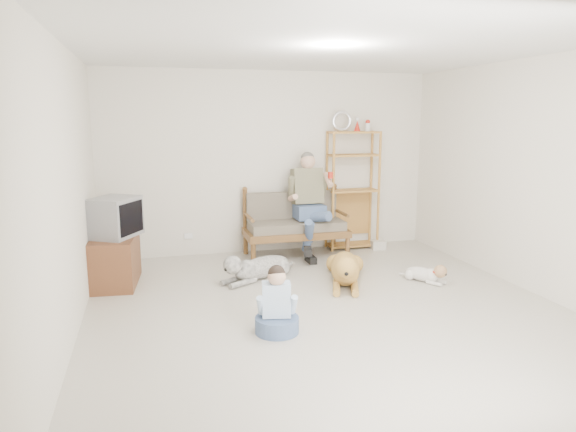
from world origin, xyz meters
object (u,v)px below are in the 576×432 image
object	(u,v)px
etagere	(353,189)
golden_retriever	(345,268)
loveseat	(295,223)
tv_stand	(115,260)

from	to	relation	value
etagere	golden_retriever	bearing A→B (deg)	-114.71
golden_retriever	loveseat	bearing A→B (deg)	120.09
loveseat	etagere	xyz separation A→B (m)	(0.98, 0.17, 0.45)
loveseat	tv_stand	xyz separation A→B (m)	(-2.51, -0.76, -0.19)
loveseat	golden_retriever	distance (m)	1.49
loveseat	tv_stand	size ratio (longest dim) A/B	1.59
tv_stand	golden_retriever	bearing A→B (deg)	-8.27
tv_stand	golden_retriever	world-z (taller)	tv_stand
etagere	golden_retriever	world-z (taller)	etagere
etagere	tv_stand	xyz separation A→B (m)	(-3.49, -0.93, -0.63)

